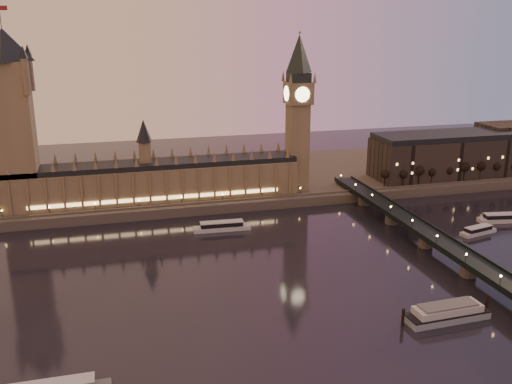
% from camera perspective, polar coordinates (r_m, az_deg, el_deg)
% --- Properties ---
extents(ground, '(700.00, 700.00, 0.00)m').
position_cam_1_polar(ground, '(267.23, 1.41, -8.88)').
color(ground, black).
rests_on(ground, ground).
extents(far_embankment, '(560.00, 130.00, 6.00)m').
position_cam_1_polar(far_embankment, '(423.43, -0.95, 1.28)').
color(far_embankment, '#423D35').
rests_on(far_embankment, ground).
extents(palace_of_westminster, '(180.00, 26.62, 52.00)m').
position_cam_1_polar(palace_of_westminster, '(365.55, -10.00, 1.58)').
color(palace_of_westminster, brown).
rests_on(palace_of_westminster, ground).
extents(victoria_tower, '(31.68, 31.68, 118.00)m').
position_cam_1_polar(victoria_tower, '(359.48, -23.24, 7.42)').
color(victoria_tower, brown).
rests_on(victoria_tower, ground).
extents(big_ben, '(17.68, 17.68, 104.00)m').
position_cam_1_polar(big_ben, '(376.43, 4.24, 8.78)').
color(big_ben, brown).
rests_on(big_ben, ground).
extents(westminster_bridge, '(13.20, 260.00, 15.30)m').
position_cam_1_polar(westminster_bridge, '(301.81, 18.44, -5.55)').
color(westminster_bridge, black).
rests_on(westminster_bridge, ground).
extents(city_block, '(155.00, 45.00, 34.00)m').
position_cam_1_polar(city_block, '(457.34, 20.68, 3.84)').
color(city_block, black).
rests_on(city_block, ground).
extents(bare_tree_0, '(5.95, 5.95, 12.09)m').
position_cam_1_polar(bare_tree_0, '(398.32, 12.69, 1.67)').
color(bare_tree_0, black).
rests_on(bare_tree_0, ground).
extents(bare_tree_1, '(5.95, 5.95, 12.09)m').
position_cam_1_polar(bare_tree_1, '(404.35, 14.31, 1.78)').
color(bare_tree_1, black).
rests_on(bare_tree_1, ground).
extents(bare_tree_2, '(5.95, 5.95, 12.09)m').
position_cam_1_polar(bare_tree_2, '(410.71, 15.89, 1.88)').
color(bare_tree_2, black).
rests_on(bare_tree_2, ground).
extents(bare_tree_3, '(5.95, 5.95, 12.09)m').
position_cam_1_polar(bare_tree_3, '(417.36, 17.42, 1.98)').
color(bare_tree_3, black).
rests_on(bare_tree_3, ground).
extents(bare_tree_4, '(5.95, 5.95, 12.09)m').
position_cam_1_polar(bare_tree_4, '(424.31, 18.90, 2.08)').
color(bare_tree_4, black).
rests_on(bare_tree_4, ground).
extents(bare_tree_5, '(5.95, 5.95, 12.09)m').
position_cam_1_polar(bare_tree_5, '(431.53, 20.33, 2.17)').
color(bare_tree_5, black).
rests_on(bare_tree_5, ground).
extents(bare_tree_6, '(5.95, 5.95, 12.09)m').
position_cam_1_polar(bare_tree_6, '(439.01, 21.71, 2.26)').
color(bare_tree_6, black).
rests_on(bare_tree_6, ground).
extents(bare_tree_7, '(5.95, 5.95, 12.09)m').
position_cam_1_polar(bare_tree_7, '(446.74, 23.05, 2.34)').
color(bare_tree_7, black).
rests_on(bare_tree_7, ground).
extents(cruise_boat_a, '(32.99, 8.77, 5.23)m').
position_cam_1_polar(cruise_boat_a, '(328.99, -3.44, -3.45)').
color(cruise_boat_a, silver).
rests_on(cruise_boat_a, ground).
extents(cruise_boat_b, '(29.18, 11.57, 5.24)m').
position_cam_1_polar(cruise_boat_b, '(372.42, 23.39, -2.41)').
color(cruise_boat_b, silver).
rests_on(cruise_boat_b, ground).
extents(cruise_boat_c, '(23.61, 11.11, 4.56)m').
position_cam_1_polar(cruise_boat_c, '(346.43, 21.34, -3.61)').
color(cruise_boat_c, silver).
rests_on(cruise_boat_c, ground).
extents(moored_barge, '(40.40, 11.24, 7.41)m').
position_cam_1_polar(moored_barge, '(246.07, 18.57, -11.37)').
color(moored_barge, '#8191A4').
rests_on(moored_barge, ground).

